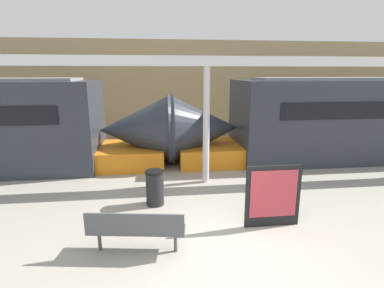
# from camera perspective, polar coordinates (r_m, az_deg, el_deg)

# --- Properties ---
(ground_plane) EXTENTS (60.00, 60.00, 0.00)m
(ground_plane) POSITION_cam_1_polar(r_m,az_deg,el_deg) (5.93, 7.64, -21.41)
(ground_plane) COLOR #A8A093
(station_wall) EXTENTS (56.00, 0.20, 5.00)m
(station_wall) POSITION_cam_1_polar(r_m,az_deg,el_deg) (15.91, -2.13, 10.27)
(station_wall) COLOR tan
(station_wall) RESTS_ON ground_plane
(train_left) EXTENTS (16.71, 2.93, 3.20)m
(train_left) POSITION_cam_1_polar(r_m,az_deg,el_deg) (14.31, 31.54, 3.97)
(train_left) COLOR #2D333D
(train_left) RESTS_ON ground_plane
(bench_near) EXTENTS (1.89, 0.71, 0.88)m
(bench_near) POSITION_cam_1_polar(r_m,az_deg,el_deg) (5.94, -10.65, -15.45)
(bench_near) COLOR #4C4F54
(bench_near) RESTS_ON ground_plane
(trash_bin) EXTENTS (0.48, 0.48, 0.93)m
(trash_bin) POSITION_cam_1_polar(r_m,az_deg,el_deg) (7.92, -7.09, -8.24)
(trash_bin) COLOR black
(trash_bin) RESTS_ON ground_plane
(poster_board) EXTENTS (1.25, 0.07, 1.43)m
(poster_board) POSITION_cam_1_polar(r_m,az_deg,el_deg) (6.95, 15.16, -9.54)
(poster_board) COLOR black
(poster_board) RESTS_ON ground_plane
(support_column_near) EXTENTS (0.20, 0.20, 3.56)m
(support_column_near) POSITION_cam_1_polar(r_m,az_deg,el_deg) (9.13, 2.73, 3.34)
(support_column_near) COLOR silver
(support_column_near) RESTS_ON ground_plane
(canopy_beam) EXTENTS (28.00, 0.60, 0.28)m
(canopy_beam) POSITION_cam_1_polar(r_m,az_deg,el_deg) (8.99, 2.87, 15.48)
(canopy_beam) COLOR silver
(canopy_beam) RESTS_ON support_column_near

